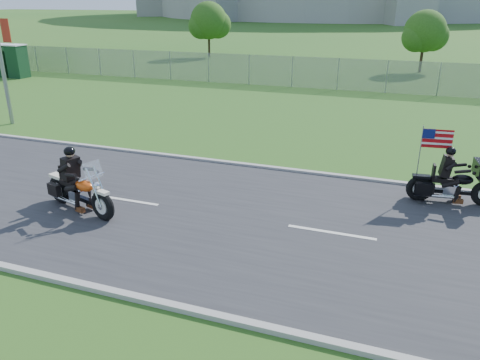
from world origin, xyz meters
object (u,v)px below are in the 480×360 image
(porta_toilet_a, at_px, (18,62))
(motorcycle_follow, at_px, (453,185))
(porta_toilet_b, at_px, (3,61))
(motorcycle_lead, at_px, (79,192))

(porta_toilet_a, xyz_separation_m, motorcycle_follow, (28.88, -13.97, -0.57))
(porta_toilet_b, distance_m, motorcycle_follow, 33.36)
(porta_toilet_a, relative_size, porta_toilet_b, 1.00)
(motorcycle_lead, relative_size, motorcycle_follow, 1.07)
(porta_toilet_b, height_order, motorcycle_follow, porta_toilet_b)
(motorcycle_lead, bearing_deg, porta_toilet_b, 155.41)
(porta_toilet_b, height_order, motorcycle_lead, porta_toilet_b)
(porta_toilet_a, distance_m, porta_toilet_b, 1.40)
(porta_toilet_a, bearing_deg, porta_toilet_b, 180.00)
(motorcycle_follow, bearing_deg, porta_toilet_a, 147.28)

